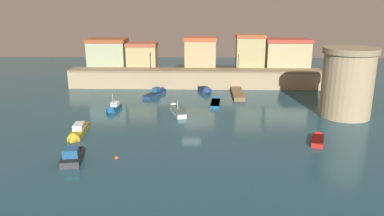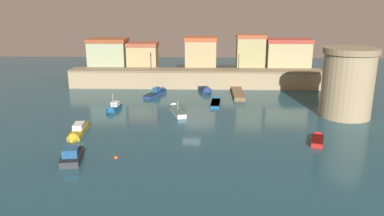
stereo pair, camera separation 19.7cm
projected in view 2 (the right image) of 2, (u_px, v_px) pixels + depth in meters
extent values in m
plane|color=#1E4756|center=(191.00, 124.00, 52.01)|extent=(125.79, 125.79, 0.00)
cube|color=#9E8966|center=(195.00, 79.00, 73.62)|extent=(48.23, 3.94, 3.27)
cube|color=#817053|center=(196.00, 70.00, 73.14)|extent=(48.23, 4.24, 0.24)
cube|color=#97A47D|center=(108.00, 54.00, 77.62)|extent=(7.41, 5.50, 4.88)
cube|color=brown|center=(108.00, 40.00, 76.86)|extent=(7.70, 5.72, 0.70)
cube|color=tan|center=(143.00, 56.00, 77.16)|extent=(5.85, 4.81, 4.15)
cube|color=#9A4B34|center=(142.00, 44.00, 76.50)|extent=(6.08, 5.01, 0.70)
cube|color=tan|center=(201.00, 54.00, 76.71)|extent=(6.09, 4.97, 5.26)
cube|color=#B2502C|center=(201.00, 39.00, 75.90)|extent=(6.33, 5.17, 0.70)
cube|color=tan|center=(251.00, 53.00, 75.42)|extent=(5.47, 3.12, 5.84)
cube|color=#A55030|center=(251.00, 36.00, 74.53)|extent=(5.69, 3.24, 0.70)
cube|color=tan|center=(288.00, 55.00, 76.16)|extent=(8.50, 4.90, 4.97)
cube|color=#AA3D32|center=(289.00, 41.00, 75.38)|extent=(8.84, 5.09, 0.70)
cylinder|color=#9E8966|center=(347.00, 86.00, 54.43)|extent=(7.08, 7.08, 9.15)
cylinder|color=#867556|center=(351.00, 51.00, 53.07)|extent=(7.65, 7.65, 0.80)
cube|color=brown|center=(238.00, 94.00, 67.66)|extent=(1.87, 8.68, 0.68)
cylinder|color=#4F3E29|center=(241.00, 91.00, 69.72)|extent=(0.20, 0.20, 0.70)
cylinder|color=#4F3E29|center=(244.00, 97.00, 65.54)|extent=(0.20, 0.20, 0.70)
cylinder|color=black|center=(151.00, 61.00, 72.94)|extent=(0.12, 0.12, 3.26)
sphere|color=#F9D172|center=(151.00, 51.00, 72.45)|extent=(0.32, 0.32, 0.32)
cylinder|color=black|center=(239.00, 62.00, 72.44)|extent=(0.12, 0.12, 3.00)
sphere|color=#F9D172|center=(239.00, 53.00, 71.99)|extent=(0.32, 0.32, 0.32)
cube|color=gold|center=(79.00, 131.00, 48.54)|extent=(2.00, 6.04, 0.55)
cone|color=gold|center=(72.00, 141.00, 45.07)|extent=(1.52, 1.52, 1.40)
cube|color=olive|center=(79.00, 129.00, 48.48)|extent=(2.04, 6.16, 0.08)
cube|color=silver|center=(79.00, 126.00, 48.62)|extent=(1.37, 2.27, 0.66)
cube|color=red|center=(317.00, 141.00, 44.98)|extent=(2.25, 3.62, 0.64)
cone|color=red|center=(318.00, 135.00, 46.90)|extent=(1.45, 1.28, 1.22)
cube|color=#650D0B|center=(318.00, 139.00, 44.90)|extent=(2.30, 3.70, 0.08)
cube|color=navy|center=(205.00, 90.00, 70.45)|extent=(2.52, 3.58, 0.71)
cone|color=navy|center=(208.00, 92.00, 68.56)|extent=(1.79, 1.32, 1.61)
cube|color=#0F203C|center=(205.00, 88.00, 70.36)|extent=(2.58, 3.65, 0.08)
cube|color=#333338|center=(72.00, 158.00, 39.99)|extent=(2.48, 4.08, 0.79)
cone|color=#333338|center=(76.00, 149.00, 42.28)|extent=(1.95, 1.35, 1.80)
cube|color=black|center=(72.00, 155.00, 39.89)|extent=(2.53, 4.16, 0.08)
cube|color=navy|center=(71.00, 152.00, 39.34)|extent=(1.75, 1.72, 0.86)
cube|color=#99B7C6|center=(72.00, 149.00, 40.04)|extent=(1.37, 0.28, 0.52)
cube|color=navy|center=(155.00, 94.00, 67.57)|extent=(3.58, 5.86, 0.57)
cone|color=navy|center=(165.00, 90.00, 70.64)|extent=(1.80, 1.82, 1.36)
cube|color=#0C2032|center=(155.00, 93.00, 67.50)|extent=(3.65, 5.98, 0.08)
cube|color=navy|center=(156.00, 90.00, 67.82)|extent=(1.30, 1.57, 0.82)
cube|color=#99B7C6|center=(158.00, 89.00, 68.40)|extent=(0.71, 0.35, 0.49)
cylinder|color=#B2B2B7|center=(155.00, 87.00, 67.31)|extent=(0.08, 0.08, 2.08)
cube|color=#195689|center=(114.00, 108.00, 58.77)|extent=(1.83, 3.50, 0.51)
cone|color=#195689|center=(109.00, 112.00, 56.79)|extent=(1.44, 1.10, 1.33)
cube|color=#0A2337|center=(114.00, 107.00, 58.71)|extent=(1.86, 3.57, 0.08)
cube|color=silver|center=(115.00, 104.00, 59.08)|extent=(1.19, 1.39, 0.67)
cube|color=#99B7C6|center=(114.00, 105.00, 58.47)|extent=(0.93, 0.18, 0.40)
cylinder|color=#B2B2B7|center=(113.00, 101.00, 58.09)|extent=(0.08, 0.08, 2.14)
cube|color=#195689|center=(216.00, 103.00, 61.57)|extent=(1.74, 4.92, 0.50)
cone|color=#195689|center=(217.00, 99.00, 64.47)|extent=(1.40, 1.45, 1.29)
cube|color=#0D2944|center=(216.00, 102.00, 61.51)|extent=(1.78, 5.02, 0.08)
cube|color=silver|center=(178.00, 111.00, 56.77)|extent=(2.91, 5.62, 0.71)
cone|color=silver|center=(173.00, 106.00, 59.90)|extent=(1.63, 1.72, 1.27)
cube|color=#4A6660|center=(178.00, 109.00, 56.68)|extent=(2.97, 5.73, 0.08)
cylinder|color=#B2B2B7|center=(178.00, 105.00, 56.38)|extent=(0.08, 0.08, 1.34)
sphere|color=#EA4C19|center=(116.00, 158.00, 40.98)|extent=(0.45, 0.45, 0.45)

